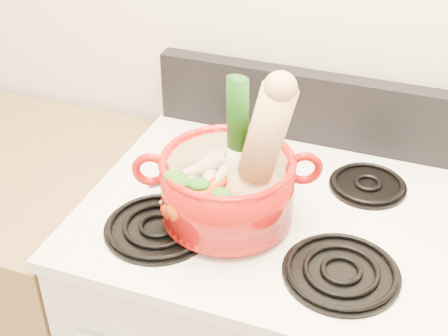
% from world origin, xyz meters
% --- Properties ---
extents(cooktop, '(0.78, 0.67, 0.03)m').
position_xyz_m(cooktop, '(0.00, 1.40, 0.93)').
color(cooktop, silver).
rests_on(cooktop, stove_body).
extents(control_backsplash, '(0.76, 0.05, 0.18)m').
position_xyz_m(control_backsplash, '(0.00, 1.70, 1.04)').
color(control_backsplash, black).
rests_on(control_backsplash, cooktop).
extents(burner_front_left, '(0.22, 0.22, 0.02)m').
position_xyz_m(burner_front_left, '(-0.19, 1.24, 0.96)').
color(burner_front_left, black).
rests_on(burner_front_left, cooktop).
extents(burner_front_right, '(0.22, 0.22, 0.02)m').
position_xyz_m(burner_front_right, '(0.19, 1.24, 0.96)').
color(burner_front_right, black).
rests_on(burner_front_right, cooktop).
extents(burner_back_left, '(0.17, 0.17, 0.02)m').
position_xyz_m(burner_back_left, '(-0.19, 1.54, 0.96)').
color(burner_back_left, black).
rests_on(burner_back_left, cooktop).
extents(burner_back_right, '(0.17, 0.17, 0.02)m').
position_xyz_m(burner_back_right, '(0.19, 1.54, 0.96)').
color(burner_back_right, black).
rests_on(burner_back_right, cooktop).
extents(dutch_oven, '(0.35, 0.35, 0.13)m').
position_xyz_m(dutch_oven, '(-0.07, 1.32, 1.03)').
color(dutch_oven, '#9D0E0A').
rests_on(dutch_oven, burner_front_left).
extents(pot_handle_left, '(0.08, 0.04, 0.08)m').
position_xyz_m(pot_handle_left, '(-0.21, 1.27, 1.08)').
color(pot_handle_left, '#9D0E0A').
rests_on(pot_handle_left, dutch_oven).
extents(pot_handle_right, '(0.08, 0.04, 0.08)m').
position_xyz_m(pot_handle_right, '(0.08, 1.38, 1.08)').
color(pot_handle_right, '#9D0E0A').
rests_on(pot_handle_right, dutch_oven).
extents(squash, '(0.21, 0.17, 0.31)m').
position_xyz_m(squash, '(-0.01, 1.31, 1.14)').
color(squash, tan).
rests_on(squash, dutch_oven).
extents(leek, '(0.06, 0.06, 0.30)m').
position_xyz_m(leek, '(-0.05, 1.33, 1.14)').
color(leek, silver).
rests_on(leek, dutch_oven).
extents(ginger, '(0.10, 0.08, 0.05)m').
position_xyz_m(ginger, '(-0.06, 1.39, 1.02)').
color(ginger, tan).
rests_on(ginger, dutch_oven).
extents(parsnip_0, '(0.10, 0.25, 0.07)m').
position_xyz_m(parsnip_0, '(-0.12, 1.34, 1.02)').
color(parsnip_0, beige).
rests_on(parsnip_0, dutch_oven).
extents(parsnip_1, '(0.11, 0.21, 0.06)m').
position_xyz_m(parsnip_1, '(-0.16, 1.35, 1.03)').
color(parsnip_1, beige).
rests_on(parsnip_1, dutch_oven).
extents(parsnip_2, '(0.06, 0.19, 0.06)m').
position_xyz_m(parsnip_2, '(-0.10, 1.37, 1.03)').
color(parsnip_2, beige).
rests_on(parsnip_2, dutch_oven).
extents(parsnip_3, '(0.15, 0.15, 0.05)m').
position_xyz_m(parsnip_3, '(-0.17, 1.34, 1.03)').
color(parsnip_3, beige).
rests_on(parsnip_3, dutch_oven).
extents(carrot_0, '(0.09, 0.17, 0.05)m').
position_xyz_m(carrot_0, '(-0.06, 1.30, 1.01)').
color(carrot_0, '#D03E0A').
rests_on(carrot_0, dutch_oven).
extents(carrot_1, '(0.10, 0.17, 0.05)m').
position_xyz_m(carrot_1, '(-0.12, 1.29, 1.02)').
color(carrot_1, red).
rests_on(carrot_1, dutch_oven).
extents(carrot_2, '(0.04, 0.16, 0.04)m').
position_xyz_m(carrot_2, '(-0.05, 1.29, 1.02)').
color(carrot_2, '#CD5C0A').
rests_on(carrot_2, dutch_oven).
extents(carrot_3, '(0.15, 0.11, 0.05)m').
position_xyz_m(carrot_3, '(-0.08, 1.26, 1.03)').
color(carrot_3, '#C05309').
rests_on(carrot_3, dutch_oven).
extents(carrot_4, '(0.11, 0.17, 0.05)m').
position_xyz_m(carrot_4, '(-0.10, 1.27, 1.04)').
color(carrot_4, '#DA440A').
rests_on(carrot_4, dutch_oven).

